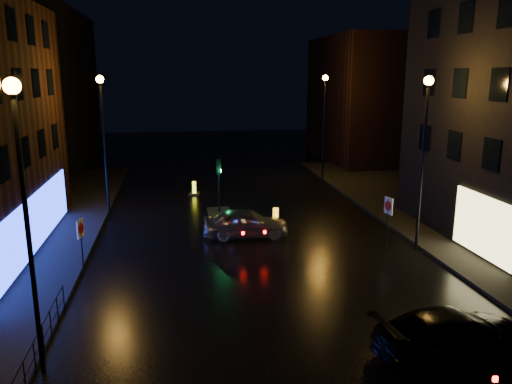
% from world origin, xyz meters
% --- Properties ---
extents(ground, '(120.00, 120.00, 0.00)m').
position_xyz_m(ground, '(0.00, 0.00, 0.00)').
color(ground, black).
rests_on(ground, ground).
extents(pavement_right, '(12.00, 44.00, 0.15)m').
position_xyz_m(pavement_right, '(14.00, 8.00, 0.07)').
color(pavement_right, black).
rests_on(pavement_right, ground).
extents(building_far_left, '(8.00, 16.00, 14.00)m').
position_xyz_m(building_far_left, '(-16.00, 35.00, 7.00)').
color(building_far_left, black).
rests_on(building_far_left, ground).
extents(building_far_right, '(8.00, 14.00, 12.00)m').
position_xyz_m(building_far_right, '(15.00, 32.00, 6.00)').
color(building_far_right, black).
rests_on(building_far_right, ground).
extents(street_lamp_lnear, '(0.44, 0.44, 8.37)m').
position_xyz_m(street_lamp_lnear, '(-7.80, -2.00, 5.56)').
color(street_lamp_lnear, black).
rests_on(street_lamp_lnear, ground).
extents(street_lamp_lfar, '(0.44, 0.44, 8.37)m').
position_xyz_m(street_lamp_lfar, '(-7.80, 14.00, 5.56)').
color(street_lamp_lfar, black).
rests_on(street_lamp_lfar, ground).
extents(street_lamp_rnear, '(0.44, 0.44, 8.37)m').
position_xyz_m(street_lamp_rnear, '(7.80, 6.00, 5.56)').
color(street_lamp_rnear, black).
rests_on(street_lamp_rnear, ground).
extents(street_lamp_rfar, '(0.44, 0.44, 8.37)m').
position_xyz_m(street_lamp_rfar, '(7.80, 22.00, 5.56)').
color(street_lamp_rfar, black).
rests_on(street_lamp_rfar, ground).
extents(traffic_signal, '(1.40, 2.40, 3.45)m').
position_xyz_m(traffic_signal, '(-1.20, 14.00, 0.50)').
color(traffic_signal, black).
rests_on(traffic_signal, ground).
extents(guard_railing, '(0.05, 6.04, 1.00)m').
position_xyz_m(guard_railing, '(-8.00, -1.00, 0.74)').
color(guard_railing, black).
rests_on(guard_railing, ground).
extents(silver_hatchback, '(4.61, 2.11, 1.53)m').
position_xyz_m(silver_hatchback, '(-0.21, 9.30, 0.77)').
color(silver_hatchback, '#B6B9BF').
rests_on(silver_hatchback, ground).
extents(dark_sedan, '(5.26, 2.60, 1.47)m').
position_xyz_m(dark_sedan, '(4.42, -3.16, 0.74)').
color(dark_sedan, black).
rests_on(dark_sedan, ground).
extents(bollard_near, '(1.22, 1.44, 1.07)m').
position_xyz_m(bollard_near, '(1.73, 10.89, 0.23)').
color(bollard_near, black).
rests_on(bollard_near, ground).
extents(bollard_far, '(0.90, 1.18, 0.94)m').
position_xyz_m(bollard_far, '(-2.51, 19.40, 0.21)').
color(bollard_far, black).
rests_on(bollard_far, ground).
extents(road_sign_left, '(0.21, 0.58, 2.41)m').
position_xyz_m(road_sign_left, '(-7.90, 5.57, 1.81)').
color(road_sign_left, black).
rests_on(road_sign_left, ground).
extents(road_sign_right, '(0.20, 0.61, 2.55)m').
position_xyz_m(road_sign_right, '(6.50, 6.57, 1.91)').
color(road_sign_right, black).
rests_on(road_sign_right, ground).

